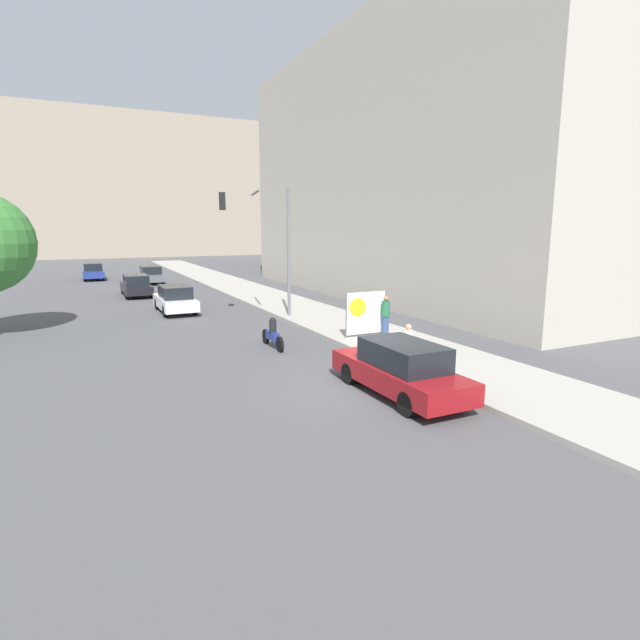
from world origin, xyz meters
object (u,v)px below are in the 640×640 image
Objects in this scene: traffic_light_pole at (266,230)px; car_on_road_distant at (151,275)px; protest_banner at (366,313)px; car_on_road_far_lane at (93,271)px; motorcycle_on_road at (273,335)px; car_on_road_midblock at (136,285)px; pedestrian_behind at (386,315)px; seated_protester at (409,340)px; parked_car_curbside at (400,369)px; car_on_road_nearest at (175,299)px.

traffic_light_pole is 1.44× the size of car_on_road_distant.
traffic_light_pole reaches higher than protest_banner.
car_on_road_far_lane is 1.99× the size of motorcycle_on_road.
car_on_road_midblock is (-7.10, 18.78, -0.42)m from protest_banner.
seated_protester is at bearing -120.70° from pedestrian_behind.
pedestrian_behind reaches higher than car_on_road_far_lane.
protest_banner is at bearing 66.87° from parked_car_curbside.
traffic_light_pole is at bearing 110.77° from seated_protester.
traffic_light_pole is at bearing 103.47° from pedestrian_behind.
pedestrian_behind is at bearing -58.32° from car_on_road_nearest.
parked_car_curbside is (-0.70, -12.75, -3.75)m from traffic_light_pole.
car_on_road_midblock is 1.10× the size of car_on_road_far_lane.
protest_banner is at bearing -60.87° from car_on_road_nearest.
car_on_road_distant is at bearing 92.43° from motorcycle_on_road.
car_on_road_nearest is (-5.44, 14.30, -0.05)m from seated_protester.
car_on_road_far_lane is at bearing 99.75° from parked_car_curbside.
car_on_road_far_lane is at bearing 115.65° from seated_protester.
car_on_road_nearest is 8.27m from car_on_road_midblock.
protest_banner is 7.06m from parked_car_curbside.
protest_banner is at bearing -5.26° from motorcycle_on_road.
car_on_road_far_lane is (-7.33, 25.84, -3.76)m from traffic_light_pole.
parked_car_curbside reaches higher than car_on_road_far_lane.
parked_car_curbside is 17.37m from car_on_road_nearest.
car_on_road_nearest is (-3.14, 17.08, -0.02)m from parked_car_curbside.
parked_car_curbside reaches higher than car_on_road_nearest.
pedestrian_behind is 27.58m from car_on_road_distant.
car_on_road_distant is 1.04× the size of car_on_road_far_lane.
pedestrian_behind is 0.39× the size of car_on_road_far_lane.
traffic_light_pole is at bearing -74.16° from car_on_road_far_lane.
car_on_road_far_lane is 32.20m from motorcycle_on_road.
traffic_light_pole is (-2.07, 6.27, 3.36)m from protest_banner.
car_on_road_nearest reaches higher than car_on_road_distant.
car_on_road_distant is (-5.91, 26.94, -0.29)m from pedestrian_behind.
car_on_road_far_lane is at bearing 99.23° from car_on_road_nearest.
car_on_road_nearest is 16.08m from car_on_road_distant.
seated_protester is 3.66m from pedestrian_behind.
motorcycle_on_road is (-1.22, 6.85, -0.23)m from parked_car_curbside.
car_on_road_midblock is at bearing 99.59° from motorcycle_on_road.
car_on_road_far_lane reaches higher than car_on_road_distant.
car_on_road_far_lane is at bearing 105.84° from traffic_light_pole.
traffic_light_pole is at bearing -81.53° from car_on_road_distant.
car_on_road_distant is at bearing 75.78° from car_on_road_midblock.
seated_protester is at bearing -80.88° from traffic_light_pole.
car_on_road_far_lane is (-8.93, 35.81, -0.04)m from seated_protester.
parked_car_curbside is (-2.77, -6.48, -0.39)m from protest_banner.
parked_car_curbside is 25.63m from car_on_road_midblock.
car_on_road_distant is (-3.04, 20.39, -3.78)m from traffic_light_pole.
pedestrian_behind is at bearing -67.46° from car_on_road_midblock.
car_on_road_nearest is 0.96× the size of car_on_road_midblock.
traffic_light_pole is 2.99× the size of motorcycle_on_road.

